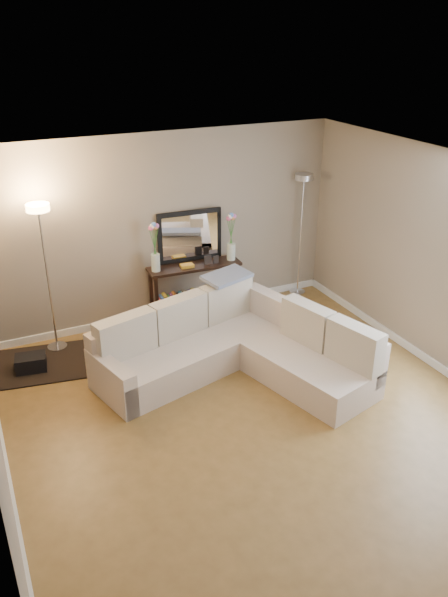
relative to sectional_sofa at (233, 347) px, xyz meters
name	(u,v)px	position (x,y,z in m)	size (l,w,h in m)	color
floor	(256,421)	(-0.22, -1.02, -0.32)	(5.00, 5.50, 0.01)	olive
ceiling	(263,179)	(-0.22, -1.02, 2.29)	(5.00, 5.50, 0.01)	white
wall_back	(163,229)	(-0.22, 1.74, 0.98)	(5.00, 0.02, 2.60)	gray
baseboard_back	(167,312)	(-0.22, 1.72, -0.27)	(5.00, 0.03, 0.10)	white
baseboard_left	(11,489)	(-2.70, -1.02, -0.27)	(0.03, 5.50, 0.10)	white
baseboard_right	(435,364)	(2.27, -1.02, -0.27)	(0.03, 5.50, 0.10)	white
sectional_sofa	(233,347)	(0.00, 0.00, 0.00)	(2.97, 2.48, 0.86)	beige
throw_blanket	(227,276)	(0.25, 0.70, 0.60)	(0.62, 0.36, 0.05)	gray
console_table	(190,289)	(0.05, 1.51, 0.13)	(1.32, 0.41, 0.80)	black
leaning_mirror	(190,236)	(0.14, 1.67, 0.85)	(0.92, 0.09, 0.72)	black
table_decor	(195,264)	(0.13, 1.47, 0.52)	(0.55, 0.13, 0.13)	gold
flower_vase_left	(155,251)	(-0.42, 1.53, 0.77)	(0.15, 0.13, 0.69)	silver
flower_vase_right	(231,240)	(0.68, 1.48, 0.77)	(0.15, 0.13, 0.69)	silver
floor_lamp_lit	(44,250)	(-1.85, 1.44, 1.05)	(0.31, 0.31, 1.93)	silver
floor_lamp_unlit	(302,211)	(1.89, 1.58, 1.01)	(0.29, 0.29, 1.88)	silver
charcoal_rug	(49,363)	(-2.01, 1.09, -0.31)	(1.26, 0.95, 0.02)	black
black_bag	(31,364)	(-2.23, 1.02, -0.23)	(0.36, 0.25, 0.23)	black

